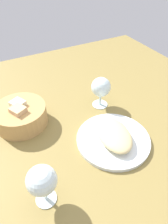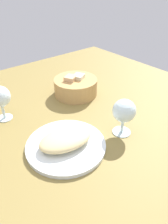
{
  "view_description": "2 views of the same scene",
  "coord_description": "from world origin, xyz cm",
  "px_view_note": "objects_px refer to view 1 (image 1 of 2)",
  "views": [
    {
      "loc": [
        -46.57,
        25.78,
        54.77
      ],
      "look_at": [
        3.12,
        -0.38,
        5.65
      ],
      "focal_mm": 32.55,
      "sensor_mm": 36.0,
      "label": 1
    },
    {
      "loc": [
        -36.52,
        -47.08,
        47.12
      ],
      "look_at": [
        4.59,
        2.7,
        3.38
      ],
      "focal_mm": 33.39,
      "sensor_mm": 36.0,
      "label": 2
    }
  ],
  "objects_px": {
    "bread_basket": "(21,115)",
    "wine_glass_far": "(42,181)",
    "wine_glass_near": "(101,88)",
    "plate": "(113,139)"
  },
  "relations": [
    {
      "from": "bread_basket",
      "to": "wine_glass_far",
      "type": "xyz_separation_m",
      "value": [
        -0.33,
        0.02,
        0.05
      ]
    },
    {
      "from": "wine_glass_far",
      "to": "plate",
      "type": "bearing_deg",
      "value": -72.25
    },
    {
      "from": "wine_glass_near",
      "to": "wine_glass_far",
      "type": "distance_m",
      "value": 0.45
    },
    {
      "from": "plate",
      "to": "bread_basket",
      "type": "height_order",
      "value": "bread_basket"
    },
    {
      "from": "bread_basket",
      "to": "wine_glass_near",
      "type": "xyz_separation_m",
      "value": [
        -0.04,
        -0.32,
        0.05
      ]
    },
    {
      "from": "wine_glass_near",
      "to": "wine_glass_far",
      "type": "relative_size",
      "value": 0.96
    },
    {
      "from": "bread_basket",
      "to": "wine_glass_far",
      "type": "height_order",
      "value": "wine_glass_far"
    },
    {
      "from": "wine_glass_near",
      "to": "wine_glass_far",
      "type": "bearing_deg",
      "value": 129.59
    },
    {
      "from": "plate",
      "to": "bread_basket",
      "type": "bearing_deg",
      "value": 47.18
    },
    {
      "from": "plate",
      "to": "wine_glass_far",
      "type": "xyz_separation_m",
      "value": [
        -0.09,
        0.28,
        0.08
      ]
    }
  ]
}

